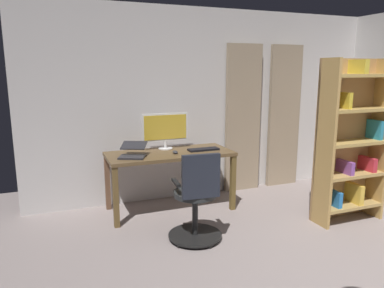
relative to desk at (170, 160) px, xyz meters
name	(u,v)px	position (x,y,z in m)	size (l,w,h in m)	color
back_room_partition	(211,104)	(-0.77, -0.48, 0.62)	(5.05, 0.10, 2.54)	silver
curtain_left_panel	(284,117)	(-1.92, -0.37, 0.40)	(0.51, 0.06, 2.09)	tan
curtain_right_panel	(243,119)	(-1.22, -0.37, 0.40)	(0.53, 0.06, 2.09)	tan
desk	(170,160)	(0.00, 0.00, 0.00)	(1.54, 0.67, 0.74)	brown
office_chair	(197,201)	(0.02, 0.94, -0.21)	(0.56, 0.56, 0.95)	black
computer_monitor	(165,128)	(-0.01, -0.22, 0.36)	(0.60, 0.18, 0.46)	white
computer_keyboard	(203,149)	(-0.43, 0.05, 0.11)	(0.39, 0.13, 0.02)	black
laptop	(133,153)	(0.47, 0.08, 0.15)	(0.40, 0.42, 0.16)	#232328
computer_mouse	(175,152)	(-0.04, 0.09, 0.11)	(0.06, 0.10, 0.04)	#333338
bookshelf	(349,143)	(-1.83, 1.02, 0.27)	(0.82, 0.30, 1.86)	tan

